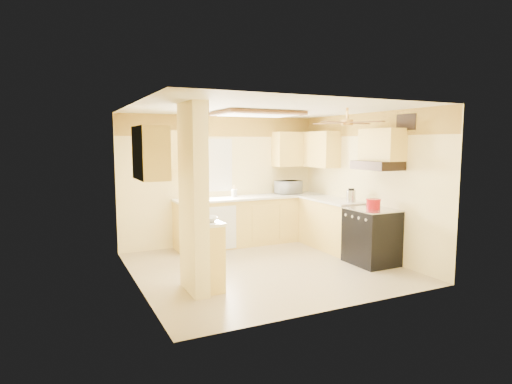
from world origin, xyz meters
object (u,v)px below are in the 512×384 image
stove (372,236)px  dutch_oven (373,204)px  kettle (351,196)px  microwave (288,187)px  bowl (209,219)px

stove → dutch_oven: (0.01, -0.01, 0.54)m
dutch_oven → stove: bearing=137.4°
dutch_oven → kettle: (0.04, 0.63, 0.06)m
kettle → microwave: bearing=103.2°
stove → microwave: 2.29m
stove → kettle: bearing=85.0°
microwave → dutch_oven: microwave is taller
stove → bowl: 2.87m
stove → kettle: kettle is taller
bowl → stove: bearing=0.7°
microwave → bowl: microwave is taller
stove → kettle: size_ratio=3.72×
stove → microwave: (-0.31, 2.18, 0.61)m
stove → dutch_oven: 0.54m
microwave → dutch_oven: (0.32, -2.19, -0.08)m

